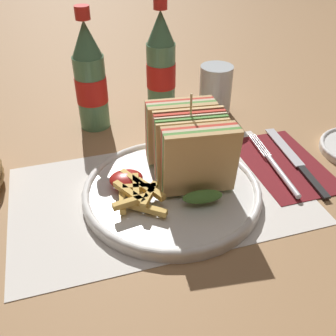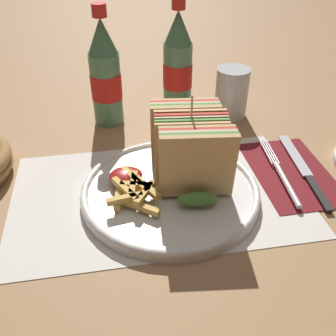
% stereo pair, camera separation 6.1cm
% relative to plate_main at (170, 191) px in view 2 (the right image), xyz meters
% --- Properties ---
extents(ground_plane, '(4.00, 4.00, 0.00)m').
position_rel_plate_main_xyz_m(ground_plane, '(-0.02, 0.02, -0.01)').
color(ground_plane, '#9E754C').
extents(placemat, '(0.45, 0.28, 0.00)m').
position_rel_plate_main_xyz_m(placemat, '(-0.01, 0.01, -0.01)').
color(placemat, silver).
rests_on(placemat, ground_plane).
extents(plate_main, '(0.28, 0.28, 0.02)m').
position_rel_plate_main_xyz_m(plate_main, '(0.00, 0.00, 0.00)').
color(plate_main, white).
rests_on(plate_main, ground_plane).
extents(club_sandwich, '(0.11, 0.16, 0.14)m').
position_rel_plate_main_xyz_m(club_sandwich, '(0.03, 0.02, 0.06)').
color(club_sandwich, tan).
rests_on(club_sandwich, plate_main).
extents(fries_pile, '(0.08, 0.11, 0.02)m').
position_rel_plate_main_xyz_m(fries_pile, '(-0.06, -0.02, 0.02)').
color(fries_pile, gold).
rests_on(fries_pile, plate_main).
extents(ketchup_blob, '(0.05, 0.04, 0.02)m').
position_rel_plate_main_xyz_m(ketchup_blob, '(-0.07, 0.03, 0.02)').
color(ketchup_blob, maroon).
rests_on(ketchup_blob, plate_main).
extents(napkin, '(0.12, 0.20, 0.00)m').
position_rel_plate_main_xyz_m(napkin, '(0.21, 0.03, -0.01)').
color(napkin, maroon).
rests_on(napkin, ground_plane).
extents(fork, '(0.03, 0.19, 0.01)m').
position_rel_plate_main_xyz_m(fork, '(0.19, 0.01, -0.00)').
color(fork, silver).
rests_on(fork, napkin).
extents(knife, '(0.03, 0.22, 0.00)m').
position_rel_plate_main_xyz_m(knife, '(0.23, 0.02, -0.00)').
color(knife, black).
rests_on(knife, napkin).
extents(coke_bottle_near, '(0.06, 0.06, 0.23)m').
position_rel_plate_main_xyz_m(coke_bottle_near, '(-0.08, 0.26, 0.09)').
color(coke_bottle_near, '#4C7F5B').
rests_on(coke_bottle_near, ground_plane).
extents(coke_bottle_far, '(0.06, 0.06, 0.23)m').
position_rel_plate_main_xyz_m(coke_bottle_far, '(0.07, 0.29, 0.09)').
color(coke_bottle_far, '#4C7F5B').
rests_on(coke_bottle_far, ground_plane).
extents(glass_near, '(0.07, 0.07, 0.10)m').
position_rel_plate_main_xyz_m(glass_near, '(0.17, 0.25, 0.04)').
color(glass_near, silver).
rests_on(glass_near, ground_plane).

